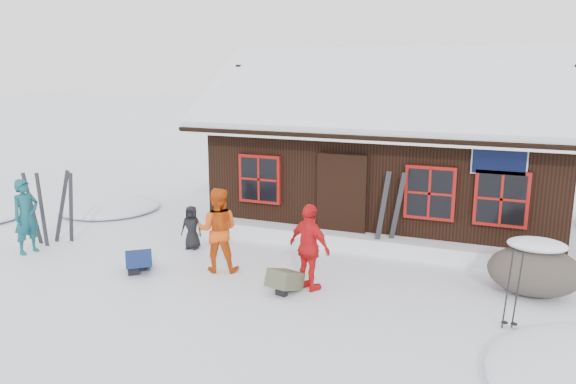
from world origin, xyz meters
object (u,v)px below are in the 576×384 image
at_px(skier_teal, 26,216).
at_px(ski_poles, 512,291).
at_px(backpack_blue, 139,263).
at_px(skier_crouched, 192,227).
at_px(ski_pair_left, 66,207).
at_px(backpack_olive, 285,284).
at_px(skier_orange_right, 310,247).
at_px(boulder, 535,269).
at_px(skier_orange_left, 218,230).

xyz_separation_m(skier_teal, ski_poles, (9.65, 0.06, -0.21)).
height_order(skier_teal, backpack_blue, skier_teal).
bearing_deg(ski_poles, skier_crouched, 167.14).
xyz_separation_m(skier_crouched, ski_pair_left, (-2.84, -0.67, 0.34)).
bearing_deg(backpack_olive, backpack_blue, -164.01).
relative_size(skier_teal, skier_orange_right, 1.02).
distance_m(skier_crouched, ski_poles, 6.72).
bearing_deg(skier_orange_right, skier_teal, 27.17).
bearing_deg(backpack_blue, boulder, -25.19).
relative_size(boulder, ski_pair_left, 0.92).
bearing_deg(skier_orange_left, boulder, 172.41).
relative_size(skier_teal, ski_pair_left, 0.94).
height_order(ski_pair_left, backpack_blue, ski_pair_left).
bearing_deg(ski_poles, skier_orange_left, 174.35).
xyz_separation_m(boulder, backpack_olive, (-4.08, -1.54, -0.31)).
bearing_deg(skier_teal, skier_orange_left, -72.64).
bearing_deg(boulder, backpack_blue, -166.83).
distance_m(skier_crouched, boulder, 6.90).
height_order(skier_orange_right, backpack_blue, skier_orange_right).
distance_m(skier_orange_right, backpack_olive, 0.78).
bearing_deg(backpack_blue, backpack_olive, -36.04).
bearing_deg(boulder, backpack_olive, -159.30).
bearing_deg(backpack_olive, skier_orange_left, 175.57).
relative_size(skier_orange_right, backpack_blue, 2.45).
xyz_separation_m(skier_orange_left, skier_orange_right, (1.98, -0.24, -0.04)).
bearing_deg(skier_crouched, boulder, -8.51).
height_order(ski_poles, backpack_olive, ski_poles).
bearing_deg(boulder, ski_poles, -103.03).
height_order(boulder, ski_poles, ski_poles).
height_order(skier_orange_right, boulder, skier_orange_right).
bearing_deg(skier_orange_right, skier_orange_left, 16.98).
bearing_deg(skier_crouched, ski_pair_left, -175.65).
relative_size(ski_pair_left, backpack_olive, 2.92).
distance_m(skier_teal, backpack_blue, 2.96).
bearing_deg(backpack_blue, skier_orange_left, -13.53).
bearing_deg(backpack_blue, ski_pair_left, 121.75).
bearing_deg(skier_teal, backpack_blue, -81.70).
height_order(ski_pair_left, backpack_olive, ski_pair_left).
bearing_deg(skier_crouched, skier_teal, -162.26).
relative_size(boulder, backpack_olive, 2.68).
bearing_deg(skier_teal, ski_poles, -80.10).
relative_size(skier_orange_left, backpack_blue, 2.57).
bearing_deg(backpack_blue, ski_poles, -37.31).
xyz_separation_m(skier_teal, skier_crouched, (3.10, 1.56, -0.33)).
relative_size(skier_teal, skier_orange_left, 0.97).
relative_size(skier_orange_right, boulder, 1.00).
bearing_deg(skier_teal, ski_pair_left, -7.00).
bearing_deg(skier_orange_left, skier_orange_right, 155.33).
distance_m(skier_teal, boulder, 10.14).
relative_size(skier_orange_left, ski_pair_left, 0.97).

